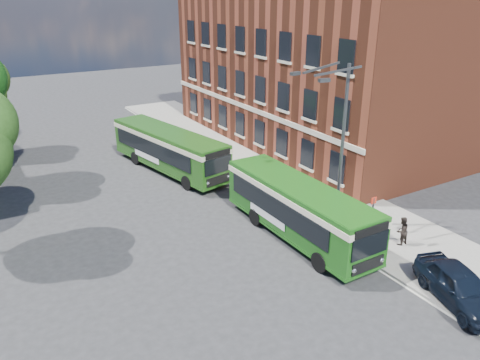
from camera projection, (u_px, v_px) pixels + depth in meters
ground at (238, 234)px, 25.46m from camera, size 120.00×120.00×0.00m
pavement at (264, 166)px, 35.11m from camera, size 6.00×48.00×0.15m
kerb_line at (229, 174)px, 33.70m from camera, size 0.12×48.00×0.01m
brick_office at (310, 59)px, 39.01m from camera, size 12.10×26.00×14.20m
street_lamp at (337, 146)px, 24.35m from camera, size 2.96×2.38×9.00m
bus_stop_sign at (372, 215)px, 24.19m from camera, size 0.35×0.08×2.52m
bus_front at (298, 206)px, 24.52m from camera, size 2.73×10.36×3.02m
bus_rear at (169, 147)px, 33.76m from camera, size 4.71×11.59×3.02m
parked_car at (459, 286)px, 19.40m from camera, size 3.14×4.89×1.55m
pedestrian_a at (346, 221)px, 24.69m from camera, size 0.72×0.60×1.68m
pedestrian_b at (402, 231)px, 23.87m from camera, size 0.75×0.59×1.52m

